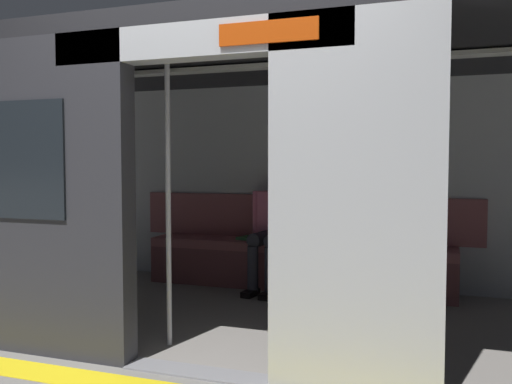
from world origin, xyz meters
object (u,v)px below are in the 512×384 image
(train_car, at_px, (255,139))
(grab_pole_door, at_px, (168,198))
(bench_seat, at_px, (295,254))
(book, at_px, (248,238))
(person_seated, at_px, (275,221))
(handbag, at_px, (315,234))

(train_car, bearing_deg, grab_pole_door, 66.83)
(bench_seat, relative_size, book, 13.81)
(train_car, height_order, person_seated, train_car)
(grab_pole_door, bearing_deg, person_seated, -96.87)
(person_seated, xyz_separation_m, handbag, (-0.37, -0.14, -0.13))
(train_car, height_order, grab_pole_door, train_car)
(person_seated, distance_m, grab_pole_door, 1.84)
(handbag, bearing_deg, bench_seat, 24.50)
(book, distance_m, grab_pole_door, 1.99)
(train_car, distance_m, bench_seat, 1.50)
(train_car, relative_size, person_seated, 5.34)
(train_car, relative_size, grab_pole_door, 3.13)
(handbag, bearing_deg, train_car, 77.85)
(book, bearing_deg, handbag, -162.59)
(person_seated, height_order, book, person_seated)
(handbag, relative_size, grab_pole_door, 0.13)
(train_car, height_order, bench_seat, train_car)
(handbag, relative_size, book, 1.18)
(person_seated, distance_m, book, 0.41)
(bench_seat, distance_m, book, 0.54)
(book, relative_size, grab_pole_door, 0.11)
(bench_seat, xyz_separation_m, handbag, (-0.18, -0.08, 0.20))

